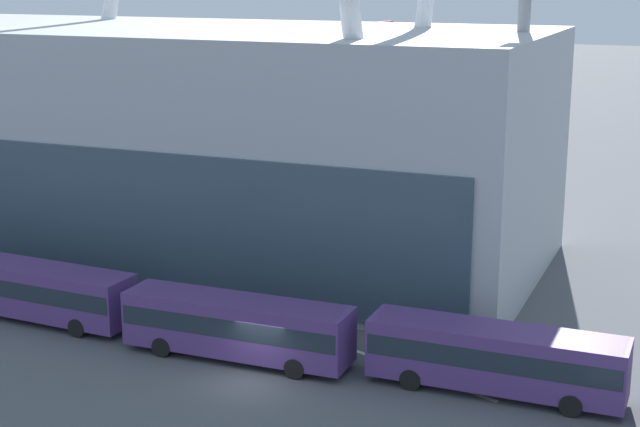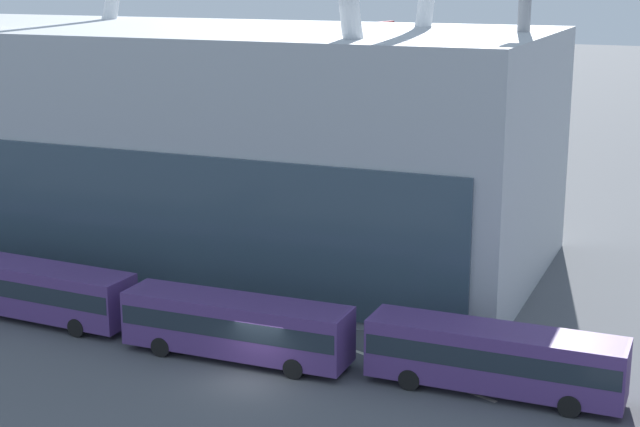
# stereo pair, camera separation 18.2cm
# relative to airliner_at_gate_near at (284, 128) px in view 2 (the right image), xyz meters

# --- Properties ---
(ground_plane) EXTENTS (440.00, 440.00, 0.00)m
(ground_plane) POSITION_rel_airliner_at_gate_near_xyz_m (14.57, -35.28, -5.77)
(ground_plane) COLOR #515459
(airliner_at_gate_near) EXTENTS (42.54, 41.38, 13.79)m
(airliner_at_gate_near) POSITION_rel_airliner_at_gate_near_xyz_m (0.00, 0.00, 0.00)
(airliner_at_gate_near) COLOR silver
(airliner_at_gate_near) RESTS_ON ground_plane
(shuttle_bus_2) EXTENTS (11.66, 3.17, 3.05)m
(shuttle_bus_2) POSITION_rel_airliner_at_gate_near_xyz_m (0.15, -32.51, -3.97)
(shuttle_bus_2) COLOR #56387A
(shuttle_bus_2) RESTS_ON ground_plane
(shuttle_bus_3) EXTENTS (11.56, 2.73, 3.05)m
(shuttle_bus_3) POSITION_rel_airliner_at_gate_near_xyz_m (12.70, -33.27, -3.97)
(shuttle_bus_3) COLOR #56387A
(shuttle_bus_3) RESTS_ON ground_plane
(shuttle_bus_4) EXTENTS (11.55, 2.69, 3.05)m
(shuttle_bus_4) POSITION_rel_airliner_at_gate_near_xyz_m (25.26, -32.38, -3.97)
(shuttle_bus_4) COLOR #56387A
(shuttle_bus_4) RESTS_ON ground_plane
(floodlight_mast) EXTENTS (2.29, 2.29, 22.74)m
(floodlight_mast) POSITION_rel_airliner_at_gate_near_xyz_m (22.23, -13.99, 7.48)
(floodlight_mast) COLOR gray
(floodlight_mast) RESTS_ON ground_plane
(lane_stripe_1) EXTENTS (9.37, 2.37, 0.01)m
(lane_stripe_1) POSITION_rel_airliner_at_gate_near_xyz_m (9.53, -27.44, -5.77)
(lane_stripe_1) COLOR silver
(lane_stripe_1) RESTS_ON ground_plane
(lane_stripe_2) EXTENTS (11.11, 4.69, 0.01)m
(lane_stripe_2) POSITION_rel_airliner_at_gate_near_xyz_m (20.13, -31.08, -5.77)
(lane_stripe_2) COLOR silver
(lane_stripe_2) RESTS_ON ground_plane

